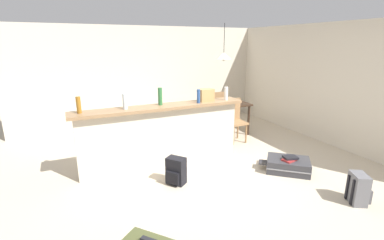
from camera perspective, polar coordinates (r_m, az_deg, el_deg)
ground_plane at (r=4.89m, az=1.72°, el=-10.09°), size 13.00×13.00×0.05m
wall_back at (r=7.31m, az=-9.05°, el=8.80°), size 6.60×0.10×2.50m
wall_right at (r=6.63m, az=25.06°, el=6.85°), size 0.10×6.00×2.50m
partition_half_wall at (r=4.84m, az=-6.09°, el=-3.56°), size 2.80×0.20×1.03m
bar_countertop at (r=4.69m, az=-6.28°, el=2.66°), size 2.96×0.40×0.05m
bottle_amber at (r=4.45m, az=-22.30°, el=2.88°), size 0.07×0.07×0.25m
bottle_clear at (r=4.51m, az=-13.63°, el=3.72°), size 0.07×0.07×0.25m
bottle_green at (r=4.71m, az=-6.58°, el=4.85°), size 0.07×0.07×0.30m
bottle_blue at (r=4.83m, az=1.34°, el=4.92°), size 0.06×0.06×0.24m
bottle_white at (r=5.14m, az=7.03°, el=5.44°), size 0.07×0.07×0.24m
grocery_bag at (r=5.02m, az=2.91°, el=5.17°), size 0.26×0.18×0.22m
dining_table at (r=6.51m, az=6.44°, el=2.68°), size 1.10×0.80×0.74m
dining_chair_near_partition at (r=6.09m, az=8.69°, el=0.41°), size 0.40×0.40×0.93m
dining_chair_far_side at (r=7.00m, az=5.02°, el=2.53°), size 0.42×0.42×0.93m
pendant_lamp at (r=6.31m, az=6.55°, el=13.00°), size 0.34×0.34×0.80m
suitcase_flat_charcoal at (r=4.98m, az=19.11°, el=-8.76°), size 0.84×0.83×0.22m
backpack_black at (r=4.30m, az=-3.34°, el=-10.50°), size 0.34×0.34×0.42m
backpack_grey at (r=4.43m, az=31.04°, el=-12.08°), size 0.32×0.33×0.42m
book_stack at (r=4.89m, az=19.50°, el=-7.47°), size 0.28×0.22×0.06m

